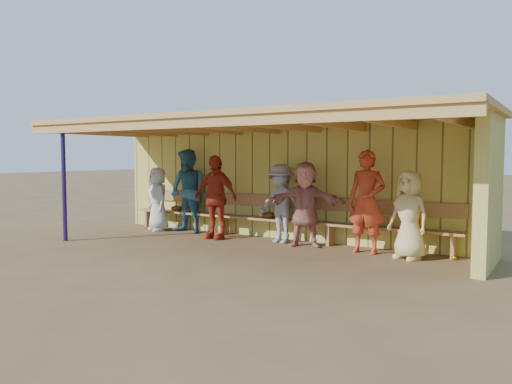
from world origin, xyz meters
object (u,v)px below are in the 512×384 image
at_px(player_c, 188,191).
at_px(bench, 275,214).
at_px(player_d, 215,197).
at_px(player_h, 409,215).
at_px(player_e, 281,203).
at_px(player_g, 367,202).
at_px(player_b, 158,199).
at_px(player_f, 305,204).

distance_m(player_c, bench, 2.19).
relative_size(player_d, player_h, 1.18).
distance_m(player_e, player_g, 1.88).
bearing_deg(player_g, player_e, 175.39).
relative_size(player_b, player_h, 0.99).
xyz_separation_m(player_c, bench, (2.13, 0.31, -0.43)).
bearing_deg(player_d, player_f, 3.33).
xyz_separation_m(player_f, player_h, (2.05, -0.14, -0.07)).
distance_m(player_f, player_g, 1.25).
relative_size(player_d, player_f, 1.07).
bearing_deg(player_b, player_h, 23.11).
relative_size(player_c, player_f, 1.16).
bearing_deg(bench, player_g, -11.86).
bearing_deg(player_f, player_b, 156.37).
bearing_deg(player_c, player_h, 2.75).
height_order(player_g, player_h, player_g).
relative_size(player_g, bench, 0.25).
bearing_deg(player_f, player_c, 154.24).
xyz_separation_m(player_d, player_e, (1.43, 0.31, -0.09)).
relative_size(player_c, player_h, 1.27).
relative_size(player_c, player_g, 1.02).
height_order(player_g, bench, player_g).
bearing_deg(player_d, player_b, 172.07).
xyz_separation_m(player_b, player_g, (5.13, -0.04, 0.19)).
height_order(player_f, bench, player_f).
bearing_deg(player_g, player_d, -177.22).
height_order(player_e, player_f, player_f).
xyz_separation_m(player_g, player_h, (0.80, -0.12, -0.18)).
bearing_deg(player_e, player_d, -161.80).
relative_size(player_b, player_e, 0.94).
bearing_deg(player_f, player_h, -27.10).
height_order(player_b, player_e, player_e).
xyz_separation_m(player_d, player_h, (4.09, 0.04, -0.13)).
xyz_separation_m(player_b, player_f, (3.89, -0.03, 0.08)).
relative_size(player_f, player_g, 0.88).
height_order(player_c, bench, player_c).
bearing_deg(player_h, player_d, -157.61).
height_order(player_c, player_g, player_c).
height_order(player_h, bench, player_h).
bearing_deg(player_h, player_b, -159.75).
bearing_deg(player_c, player_b, -166.91).
height_order(player_d, player_e, player_d).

